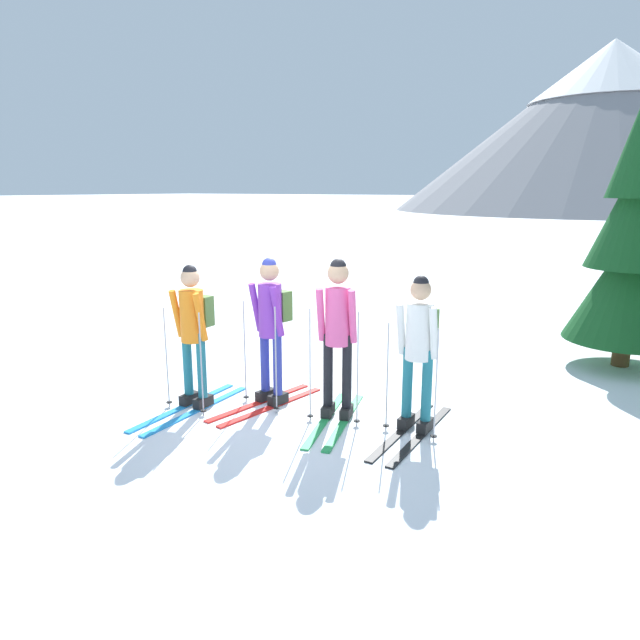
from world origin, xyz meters
name	(u,v)px	position (x,y,z in m)	size (l,w,h in m)	color
ground_plane	(281,412)	(0.00, 0.00, 0.00)	(400.00, 400.00, 0.00)	white
skier_in_orange	(193,329)	(-0.98, -0.37, 0.97)	(0.61, 1.78, 1.73)	#1E84D1
skier_in_purple	(271,322)	(-0.27, 0.20, 1.02)	(0.60, 1.68, 1.79)	red
skier_in_pink	(338,329)	(0.64, 0.24, 1.05)	(0.77, 1.68, 1.84)	green
skier_in_white	(419,345)	(1.54, 0.39, 0.96)	(0.61, 1.74, 1.71)	black
pine_tree_near	(635,238)	(3.21, 4.18, 1.89)	(1.71, 1.71, 4.13)	#51381E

